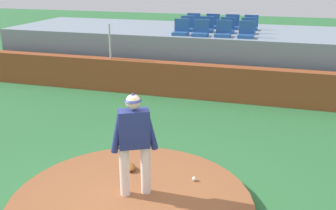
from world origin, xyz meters
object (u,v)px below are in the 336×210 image
object	(u,v)px
stadium_chair_0	(181,30)
stadium_chair_9	(212,24)
pitcher	(134,137)
stadium_chair_5	(206,27)
stadium_chair_8	(193,23)
fielding_glove	(130,167)
stadium_chair_4	(187,26)
stadium_chair_7	(248,29)
stadium_chair_3	(246,32)
stadium_chair_6	(227,28)
stadium_chair_2	(223,32)
baseball	(194,179)
stadium_chair_1	(201,31)
stadium_chair_11	(251,25)
stadium_chair_10	(232,24)

from	to	relation	value
stadium_chair_0	stadium_chair_9	size ratio (longest dim) A/B	1.00
pitcher	stadium_chair_5	distance (m)	7.84
stadium_chair_8	stadium_chair_9	size ratio (longest dim) A/B	1.00
pitcher	stadium_chair_9	size ratio (longest dim) A/B	3.46
fielding_glove	stadium_chair_5	xyz separation A→B (m)	(0.01, 7.10, 1.62)
stadium_chair_4	stadium_chair_7	size ratio (longest dim) A/B	1.00
stadium_chair_3	stadium_chair_9	xyz separation A→B (m)	(-1.37, 1.77, 0.00)
stadium_chair_8	stadium_chair_4	bearing A→B (deg)	89.72
stadium_chair_5	stadium_chair_6	world-z (taller)	same
stadium_chair_5	fielding_glove	bearing A→B (deg)	89.94
stadium_chair_2	stadium_chair_6	xyz separation A→B (m)	(0.00, 0.85, 0.00)
baseball	stadium_chair_0	bearing A→B (deg)	106.57
stadium_chair_3	fielding_glove	bearing A→B (deg)	77.08
stadium_chair_0	stadium_chair_6	distance (m)	1.61
stadium_chair_0	stadium_chair_7	size ratio (longest dim) A/B	1.00
pitcher	stadium_chair_1	xyz separation A→B (m)	(-0.38, 6.88, 0.67)
stadium_chair_4	stadium_chair_11	distance (m)	2.26
stadium_chair_0	stadium_chair_7	xyz separation A→B (m)	(2.05, 0.90, 0.00)
stadium_chair_5	stadium_chair_8	distance (m)	1.13
stadium_chair_7	stadium_chair_10	world-z (taller)	same
stadium_chair_7	stadium_chair_9	size ratio (longest dim) A/B	1.00
baseball	stadium_chair_1	size ratio (longest dim) A/B	0.15
stadium_chair_9	stadium_chair_11	size ratio (longest dim) A/B	1.00
stadium_chair_5	stadium_chair_9	size ratio (longest dim) A/B	1.00
pitcher	baseball	xyz separation A→B (m)	(0.84, 0.65, -0.97)
baseball	stadium_chair_5	size ratio (longest dim) A/B	0.15
stadium_chair_7	stadium_chair_10	size ratio (longest dim) A/B	1.00
stadium_chair_1	stadium_chair_7	bearing A→B (deg)	-146.23
fielding_glove	stadium_chair_9	distance (m)	8.17
stadium_chair_1	stadium_chair_4	world-z (taller)	same
stadium_chair_3	stadium_chair_5	xyz separation A→B (m)	(-1.42, 0.87, 0.00)
stadium_chair_4	baseball	bearing A→B (deg)	104.69
stadium_chair_6	stadium_chair_9	xyz separation A→B (m)	(-0.66, 0.93, 0.00)
baseball	stadium_chair_3	world-z (taller)	stadium_chair_3
pitcher	stadium_chair_8	bearing A→B (deg)	69.70
stadium_chair_0	stadium_chair_7	bearing A→B (deg)	-156.28
stadium_chair_2	stadium_chair_8	world-z (taller)	same
stadium_chair_2	stadium_chair_8	distance (m)	2.25
stadium_chair_11	pitcher	bearing A→B (deg)	83.22
stadium_chair_3	stadium_chair_8	world-z (taller)	same
stadium_chair_4	stadium_chair_8	bearing A→B (deg)	-90.28
stadium_chair_1	stadium_chair_9	size ratio (longest dim) A/B	1.00
pitcher	stadium_chair_2	xyz separation A→B (m)	(0.33, 6.93, 0.67)
baseball	stadium_chair_10	xyz separation A→B (m)	(-0.46, 8.07, 1.63)
stadium_chair_8	stadium_chair_11	xyz separation A→B (m)	(2.08, -0.01, 0.00)
stadium_chair_3	stadium_chair_10	bearing A→B (deg)	-69.36
stadium_chair_5	stadium_chair_7	world-z (taller)	same
stadium_chair_6	stadium_chair_0	bearing A→B (deg)	32.65
stadium_chair_3	stadium_chair_11	size ratio (longest dim) A/B	1.00
stadium_chair_1	stadium_chair_11	world-z (taller)	same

